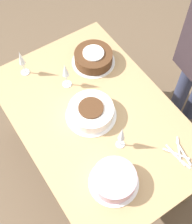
% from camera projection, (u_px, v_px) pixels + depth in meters
% --- Properties ---
extents(ground_plane, '(12.00, 12.00, 0.00)m').
position_uv_depth(ground_plane, '(96.00, 161.00, 2.71)').
color(ground_plane, brown).
extents(dining_table, '(1.47, 0.98, 0.77)m').
position_uv_depth(dining_table, '(96.00, 124.00, 2.14)').
color(dining_table, tan).
rests_on(dining_table, ground_plane).
extents(cake_center_white, '(0.34, 0.34, 0.10)m').
position_uv_depth(cake_center_white, '(91.00, 112.00, 2.02)').
color(cake_center_white, white).
rests_on(cake_center_white, dining_table).
extents(cake_front_chocolate, '(0.32, 0.32, 0.10)m').
position_uv_depth(cake_front_chocolate, '(93.00, 58.00, 2.25)').
color(cake_front_chocolate, white).
rests_on(cake_front_chocolate, dining_table).
extents(cake_back_decorated, '(0.30, 0.30, 0.10)m').
position_uv_depth(cake_back_decorated, '(114.00, 180.00, 1.77)').
color(cake_back_decorated, white).
rests_on(cake_back_decorated, dining_table).
extents(wine_glass_near, '(0.06, 0.06, 0.22)m').
position_uv_depth(wine_glass_near, '(21.00, 59.00, 2.11)').
color(wine_glass_near, silver).
rests_on(wine_glass_near, dining_table).
extents(wine_glass_far, '(0.07, 0.07, 0.21)m').
position_uv_depth(wine_glass_far, '(65.00, 72.00, 2.06)').
color(wine_glass_far, silver).
rests_on(wine_glass_far, dining_table).
extents(wine_glass_extra, '(0.06, 0.06, 0.21)m').
position_uv_depth(wine_glass_extra, '(122.00, 134.00, 1.82)').
color(wine_glass_extra, silver).
rests_on(wine_glass_extra, dining_table).
extents(fork_pile, '(0.21, 0.14, 0.01)m').
position_uv_depth(fork_pile, '(179.00, 154.00, 1.90)').
color(fork_pile, silver).
rests_on(fork_pile, dining_table).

